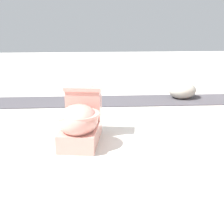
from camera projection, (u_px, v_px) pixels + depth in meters
ground_plane at (78, 140)px, 3.05m from camera, size 14.00×14.00×0.00m
gravel_strip at (118, 101)px, 4.37m from camera, size 0.56×8.00×0.01m
toilet at (80, 121)px, 2.94m from camera, size 0.68×0.46×0.52m
boulder_near at (182, 90)px, 4.48m from camera, size 0.40×0.45×0.25m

